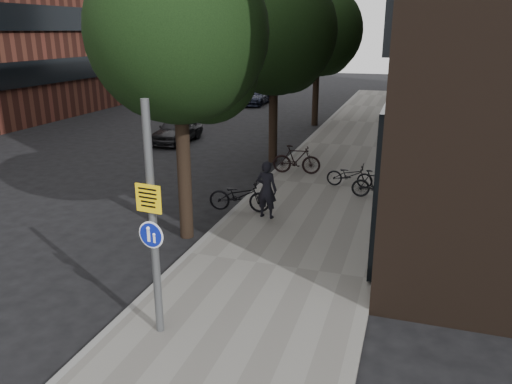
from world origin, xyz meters
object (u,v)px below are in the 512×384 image
at_px(signpost, 153,222).
at_px(parked_bike_facade_near, 350,175).
at_px(pedestrian, 267,189).
at_px(parked_car_near, 177,130).

height_order(signpost, parked_bike_facade_near, signpost).
bearing_deg(parked_bike_facade_near, signpost, 170.21).
height_order(pedestrian, parked_car_near, pedestrian).
bearing_deg(signpost, parked_bike_facade_near, 83.89).
distance_m(signpost, pedestrian, 6.27).
bearing_deg(pedestrian, signpost, 95.91).
relative_size(signpost, parked_car_near, 1.13).
distance_m(parked_bike_facade_near, parked_car_near, 10.64).
xyz_separation_m(signpost, pedestrian, (0.20, 6.14, -1.27)).
relative_size(signpost, parked_bike_facade_near, 2.63).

